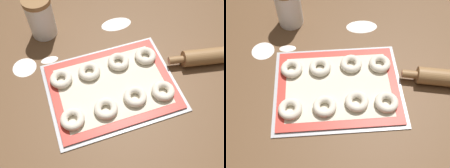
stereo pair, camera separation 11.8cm
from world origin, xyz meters
TOP-DOWN VIEW (x-y plane):
  - ground_plane at (0.00, 0.00)m, footprint 2.80×2.80m
  - baking_tray at (0.02, -0.01)m, footprint 0.41×0.32m
  - baking_mat at (0.02, -0.01)m, footprint 0.39×0.30m
  - bagel_front_far_left at (-0.13, -0.09)m, footprint 0.07×0.07m
  - bagel_front_mid_left at (-0.03, -0.08)m, footprint 0.07×0.07m
  - bagel_front_mid_right at (0.07, -0.07)m, footprint 0.07×0.07m
  - bagel_front_far_right at (0.16, -0.08)m, footprint 0.07×0.07m
  - bagel_back_far_left at (-0.13, 0.06)m, footprint 0.07×0.07m
  - bagel_back_mid_left at (-0.04, 0.06)m, footprint 0.07×0.07m
  - bagel_back_mid_right at (0.06, 0.07)m, footprint 0.07×0.07m
  - bagel_back_far_right at (0.16, 0.06)m, footprint 0.07×0.07m
  - flour_canister at (-0.14, 0.31)m, footprint 0.10×0.10m
  - flour_patch_near at (-0.15, 0.17)m, footprint 0.06×0.03m
  - flour_patch_far at (0.12, 0.26)m, footprint 0.12×0.07m
  - flour_patch_side at (-0.24, 0.17)m, footprint 0.08×0.08m

SIDE VIEW (x-z plane):
  - ground_plane at x=0.00m, z-range 0.00..0.00m
  - flour_patch_far at x=0.12m, z-range 0.00..0.00m
  - flour_patch_near at x=-0.15m, z-range 0.00..0.00m
  - flour_patch_side at x=-0.24m, z-range 0.00..0.00m
  - baking_tray at x=0.02m, z-range 0.00..0.01m
  - baking_mat at x=0.02m, z-range 0.01..0.01m
  - bagel_front_far_left at x=-0.13m, z-range 0.01..0.03m
  - bagel_front_mid_left at x=-0.03m, z-range 0.01..0.03m
  - bagel_front_mid_right at x=0.07m, z-range 0.01..0.03m
  - bagel_front_far_right at x=0.16m, z-range 0.01..0.03m
  - bagel_back_far_left at x=-0.13m, z-range 0.01..0.03m
  - bagel_back_mid_left at x=-0.04m, z-range 0.01..0.03m
  - bagel_back_mid_right at x=0.06m, z-range 0.01..0.03m
  - bagel_back_far_right at x=0.16m, z-range 0.01..0.03m
  - flour_canister at x=-0.14m, z-range 0.00..0.16m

